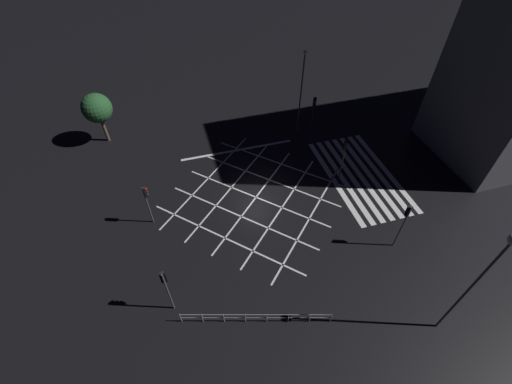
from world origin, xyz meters
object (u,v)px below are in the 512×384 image
object	(u,v)px
traffic_light_median_south	(344,152)
street_tree_near	(97,108)
street_lamp_east	(487,269)
traffic_light_median_north	(147,198)
traffic_light_nw_main	(166,284)
street_lamp_west	(302,84)
traffic_light_sw_main	(405,218)
traffic_light_se_main	(314,106)

from	to	relation	value
traffic_light_median_south	street_tree_near	distance (m)	24.11
street_lamp_east	traffic_light_median_north	bearing A→B (deg)	50.40
traffic_light_nw_main	traffic_light_median_north	size ratio (longest dim) A/B	1.08
traffic_light_median_south	street_tree_near	world-z (taller)	street_tree_near
traffic_light_nw_main	street_lamp_west	size ratio (longest dim) A/B	0.48
street_lamp_west	street_tree_near	bearing A→B (deg)	78.26
traffic_light_sw_main	street_lamp_west	world-z (taller)	street_lamp_west
street_tree_near	street_lamp_west	bearing A→B (deg)	-101.74
traffic_light_nw_main	traffic_light_sw_main	distance (m)	17.16
traffic_light_se_main	traffic_light_median_south	bearing A→B (deg)	-4.95
traffic_light_median_south	traffic_light_sw_main	world-z (taller)	traffic_light_sw_main
traffic_light_median_south	traffic_light_sw_main	size ratio (longest dim) A/B	0.94
traffic_light_sw_main	street_lamp_west	size ratio (longest dim) A/B	0.50
traffic_light_se_main	street_lamp_east	distance (m)	23.59
street_tree_near	traffic_light_nw_main	bearing A→B (deg)	-167.80
traffic_light_se_main	street_tree_near	bearing A→B (deg)	-99.49
street_lamp_east	traffic_light_nw_main	bearing A→B (deg)	69.54
traffic_light_median_north	traffic_light_se_main	world-z (taller)	traffic_light_median_north
traffic_light_median_north	street_lamp_east	bearing A→B (deg)	-39.60
traffic_light_median_north	street_tree_near	xyz separation A→B (m)	(12.68, 3.79, 0.99)
traffic_light_se_main	street_lamp_east	world-z (taller)	street_lamp_east
traffic_light_nw_main	street_lamp_west	xyz separation A→B (m)	(16.57, -15.28, 2.56)
traffic_light_se_main	traffic_light_sw_main	bearing A→B (deg)	-0.11
traffic_light_nw_main	traffic_light_median_north	xyz separation A→B (m)	(8.00, 0.68, -0.21)
traffic_light_nw_main	street_lamp_west	distance (m)	22.68
traffic_light_sw_main	street_lamp_east	world-z (taller)	street_lamp_east
traffic_light_sw_main	street_tree_near	bearing A→B (deg)	46.87
traffic_light_se_main	traffic_light_sw_main	distance (m)	16.64
street_lamp_east	street_tree_near	xyz separation A→B (m)	(26.78, 20.83, -3.09)
street_tree_near	street_lamp_east	bearing A→B (deg)	-142.12
street_lamp_east	traffic_light_sw_main	bearing A→B (deg)	-6.85
traffic_light_se_main	traffic_light_sw_main	size ratio (longest dim) A/B	0.80
traffic_light_median_north	street_lamp_east	size ratio (longest dim) A/B	0.41
traffic_light_median_south	street_lamp_west	size ratio (longest dim) A/B	0.47
traffic_light_median_north	traffic_light_se_main	bearing A→B (deg)	26.89
traffic_light_sw_main	street_tree_near	xyz separation A→B (m)	(20.25, 21.62, 0.67)
street_lamp_west	street_tree_near	size ratio (longest dim) A/B	1.67
traffic_light_se_main	street_lamp_west	bearing A→B (deg)	-75.66
street_lamp_east	traffic_light_se_main	bearing A→B (deg)	-2.02
traffic_light_nw_main	street_tree_near	size ratio (longest dim) A/B	0.81
traffic_light_se_main	street_tree_near	xyz separation A→B (m)	(3.62, 21.65, 1.30)
traffic_light_median_north	traffic_light_se_main	size ratio (longest dim) A/B	1.12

